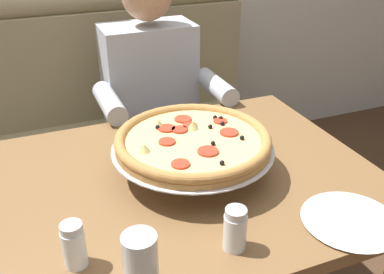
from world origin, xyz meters
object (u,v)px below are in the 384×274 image
Objects in this scene: dining_table at (193,200)px; shaker_parmesan at (235,232)px; booth_bench at (125,141)px; shaker_pepper_flakes at (74,248)px; plate_near_left at (351,219)px; diner_main at (157,101)px; pizza at (193,141)px; drinking_glass at (141,265)px.

shaker_parmesan is (-0.03, -0.33, 0.14)m from dining_table.
booth_bench is 12.70× the size of shaker_pepper_flakes.
shaker_pepper_flakes reaches higher than plate_near_left.
diner_main is 2.62× the size of pizza.
shaker_parmesan is at bearing 8.16° from drinking_glass.
shaker_parmesan is at bearing -95.79° from pizza.
shaker_pepper_flakes reaches higher than shaker_parmesan.
booth_bench is 1.38m from drinking_glass.
dining_table is 8.08× the size of drinking_glass.
drinking_glass is at bearing -109.74° from diner_main.
dining_table is 0.87× the size of diner_main.
plate_near_left is (0.19, -1.02, 0.05)m from diner_main.
pizza is at bearing 68.95° from dining_table.
plate_near_left is at bearing -77.06° from booth_bench.
drinking_glass is (-0.27, -0.37, 0.16)m from dining_table.
drinking_glass is (0.12, -0.12, 0.01)m from shaker_pepper_flakes.
pizza is at bearing 84.21° from shaker_parmesan.
pizza is 0.49m from plate_near_left.
drinking_glass is (-0.27, -1.29, 0.41)m from booth_bench.
pizza reaches higher than dining_table.
booth_bench is 5.72× the size of plate_near_left.
shaker_pepper_flakes is (-0.39, -0.25, 0.14)m from dining_table.
diner_main is at bearing 81.33° from dining_table.
diner_main is at bearing 61.64° from shaker_pepper_flakes.
shaker_pepper_flakes is at bearing 166.67° from shaker_parmesan.
drinking_glass reaches higher than shaker_parmesan.
diner_main is at bearing 100.82° from plate_near_left.
diner_main is at bearing 82.62° from shaker_parmesan.
drinking_glass reaches higher than shaker_pepper_flakes.
shaker_pepper_flakes is at bearing -147.63° from dining_table.
shaker_pepper_flakes is 0.17m from drinking_glass.
dining_table is at bearing -98.67° from diner_main.
plate_near_left is (0.68, -0.11, -0.04)m from shaker_pepper_flakes.
diner_main reaches higher than dining_table.
plate_near_left is 1.85× the size of drinking_glass.
drinking_glass is at bearing -179.39° from plate_near_left.
dining_table is at bearing 85.20° from shaker_parmesan.
shaker_parmesan is (-0.04, -0.35, -0.06)m from pizza.
booth_bench is 1.14× the size of diner_main.
dining_table is 0.20m from pizza.
dining_table is 4.36× the size of plate_near_left.
dining_table is 0.48m from drinking_glass.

